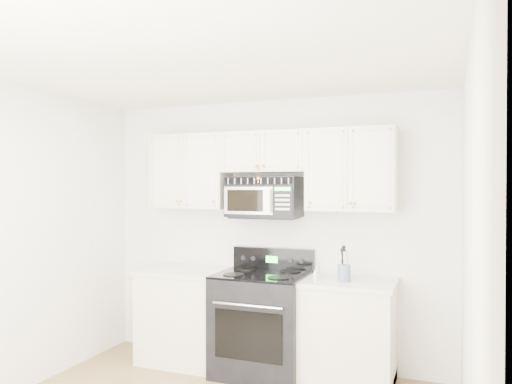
% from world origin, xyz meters
% --- Properties ---
extents(room, '(3.51, 3.51, 2.61)m').
position_xyz_m(room, '(0.00, 0.00, 1.30)').
color(room, olive).
rests_on(room, ground).
extents(base_cabinet_left, '(0.86, 0.65, 0.92)m').
position_xyz_m(base_cabinet_left, '(-0.80, 1.44, 0.43)').
color(base_cabinet_left, beige).
rests_on(base_cabinet_left, ground).
extents(base_cabinet_right, '(0.86, 0.65, 0.92)m').
position_xyz_m(base_cabinet_right, '(0.80, 1.44, 0.43)').
color(base_cabinet_right, beige).
rests_on(base_cabinet_right, ground).
extents(range, '(0.82, 0.74, 1.14)m').
position_xyz_m(range, '(0.02, 1.40, 0.48)').
color(range, black).
rests_on(range, ground).
extents(upper_cabinets, '(2.44, 0.37, 0.75)m').
position_xyz_m(upper_cabinets, '(-0.00, 1.58, 1.93)').
color(upper_cabinets, beige).
rests_on(upper_cabinets, ground).
extents(microwave, '(0.70, 0.40, 0.39)m').
position_xyz_m(microwave, '(-0.02, 1.57, 1.64)').
color(microwave, black).
rests_on(microwave, ground).
extents(utensil_crock, '(0.11, 0.11, 0.31)m').
position_xyz_m(utensil_crock, '(0.79, 1.37, 1.00)').
color(utensil_crock, slate).
rests_on(utensil_crock, base_cabinet_right).
extents(shaker_salt, '(0.04, 0.04, 0.09)m').
position_xyz_m(shaker_salt, '(0.56, 1.29, 0.97)').
color(shaker_salt, silver).
rests_on(shaker_salt, base_cabinet_right).
extents(shaker_pepper, '(0.05, 0.05, 0.11)m').
position_xyz_m(shaker_pepper, '(0.55, 1.42, 0.98)').
color(shaker_pepper, silver).
rests_on(shaker_pepper, base_cabinet_right).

